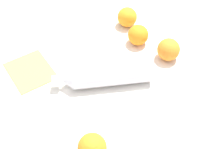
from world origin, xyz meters
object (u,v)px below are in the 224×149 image
Objects in this scene: orange_3 at (138,35)px; orange_2 at (92,148)px; orange_0 at (168,50)px; water_bottle at (105,75)px; folded_napkin at (30,71)px; orange_1 at (127,17)px.

orange_2 is at bearing -172.28° from orange_3.
orange_0 is 1.05× the size of orange_3.
folded_napkin is (-0.06, 0.26, -0.03)m from water_bottle.
orange_1 reaches higher than water_bottle.
orange_1 is 0.11m from orange_3.
orange_3 is at bearing 76.91° from orange_0.
water_bottle is at bearing -169.43° from orange_1.
orange_2 reaches higher than water_bottle.
orange_2 reaches higher than folded_napkin.
orange_2 reaches higher than orange_3.
orange_0 is at bearing -118.27° from orange_1.
water_bottle is 0.25m from orange_0.
orange_0 is at bearing -159.47° from water_bottle.
folded_napkin is (0.19, 0.35, -0.04)m from orange_2.
water_bottle is 3.74× the size of orange_2.
orange_3 is (0.03, 0.13, -0.00)m from orange_0.
orange_0 and orange_2 have the same top height.
orange_3 is at bearing 7.72° from orange_2.
orange_0 reaches higher than folded_napkin.
orange_0 is at bearing -103.09° from orange_3.
orange_0 reaches higher than orange_1.
water_bottle is 0.32m from orange_1.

